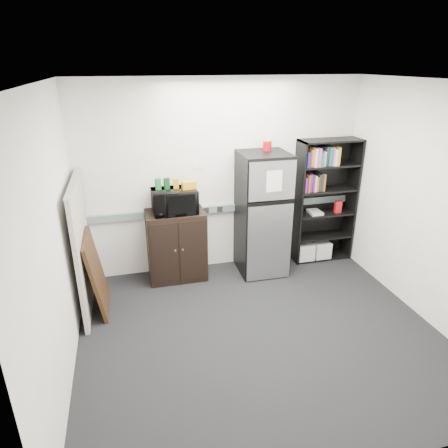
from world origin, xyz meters
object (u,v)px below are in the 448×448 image
(bookshelf, at_px, (323,199))
(cubicle_partition, at_px, (82,246))
(cabinet, at_px, (176,245))
(refrigerator, at_px, (262,214))
(microwave, at_px, (174,201))

(bookshelf, distance_m, cubicle_partition, 3.45)
(cabinet, height_order, refrigerator, refrigerator)
(cabinet, xyz_separation_m, microwave, (0.00, -0.02, 0.66))
(cabinet, xyz_separation_m, refrigerator, (1.22, -0.08, 0.38))
(microwave, relative_size, refrigerator, 0.33)
(microwave, distance_m, refrigerator, 1.25)
(bookshelf, relative_size, refrigerator, 1.06)
(cabinet, height_order, microwave, microwave)
(cubicle_partition, height_order, refrigerator, refrigerator)
(cubicle_partition, relative_size, refrigerator, 0.93)
(cubicle_partition, distance_m, microwave, 1.29)
(refrigerator, bearing_deg, cabinet, 176.85)
(cubicle_partition, relative_size, cabinet, 1.64)
(cubicle_partition, bearing_deg, cabinet, 19.64)
(refrigerator, bearing_deg, microwave, 177.60)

